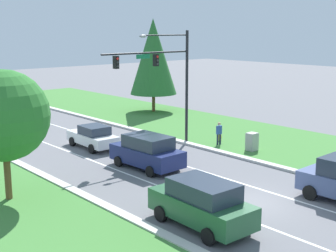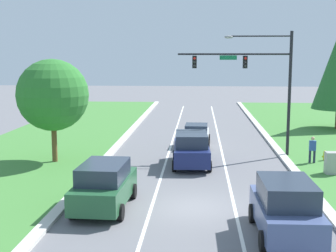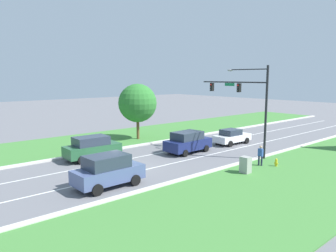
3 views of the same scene
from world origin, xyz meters
name	(u,v)px [view 3 (image 3 of 3)]	position (x,y,z in m)	size (l,w,h in m)	color
ground_plane	(120,168)	(0.00, 0.00, 0.00)	(160.00, 160.00, 0.00)	slate
curb_strip_right	(166,184)	(5.65, 0.00, 0.07)	(0.50, 90.00, 0.15)	beige
curb_strip_left	(86,154)	(-5.65, 0.00, 0.07)	(0.50, 90.00, 0.15)	beige
grass_verge_right	(230,209)	(10.90, 0.00, 0.04)	(10.00, 90.00, 0.08)	#427F38
grass_verge_left	(62,145)	(-10.90, 0.00, 0.04)	(10.00, 90.00, 0.08)	#427F38
lane_stripe_inner_left	(108,163)	(-1.80, 0.00, 0.00)	(0.14, 81.00, 0.01)	white
lane_stripe_inner_right	(133,172)	(1.80, 0.00, 0.00)	(0.14, 81.00, 0.01)	white
traffic_signal_mast	(246,97)	(3.96, 10.87, 5.33)	(7.28, 0.41, 8.05)	black
navy_suv	(188,142)	(-0.21, 7.72, 1.02)	(2.38, 4.74, 2.00)	navy
slate_blue_suv	(108,171)	(3.38, -3.03, 1.09)	(2.27, 4.57, 2.12)	#475684
forest_suv	(92,148)	(-3.80, -0.32, 1.03)	(2.33, 4.81, 2.01)	#235633
white_sedan	(232,137)	(0.05, 14.03, 0.80)	(2.06, 4.40, 1.60)	white
utility_cabinet	(245,165)	(7.52, 6.06, 0.64)	(0.70, 0.60, 1.29)	#9E9E99
pedestrian	(260,155)	(7.07, 8.66, 0.94)	(0.40, 0.23, 1.69)	#232842
fire_hydrant	(276,163)	(8.03, 9.41, 0.34)	(0.34, 0.20, 0.70)	gold
oak_near_left_tree	(138,103)	(-8.57, 8.00, 4.15)	(4.33, 4.33, 6.33)	brown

